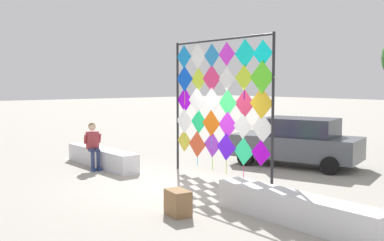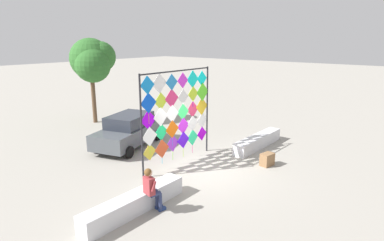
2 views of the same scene
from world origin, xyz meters
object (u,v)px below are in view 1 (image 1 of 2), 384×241
(kite_display_rack, at_px, (219,99))
(parked_car, at_px, (297,142))
(seated_vendor, at_px, (93,142))
(cardboard_box_large, at_px, (178,203))

(kite_display_rack, relative_size, parked_car, 0.92)
(seated_vendor, height_order, cardboard_box_large, seated_vendor)
(seated_vendor, bearing_deg, parked_car, 56.02)
(kite_display_rack, distance_m, parked_car, 3.53)
(cardboard_box_large, bearing_deg, parked_car, 107.25)
(kite_display_rack, bearing_deg, parked_car, 87.81)
(cardboard_box_large, bearing_deg, kite_display_rack, 124.54)
(kite_display_rack, relative_size, cardboard_box_large, 7.11)
(kite_display_rack, relative_size, seated_vendor, 2.76)
(kite_display_rack, distance_m, cardboard_box_large, 4.10)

